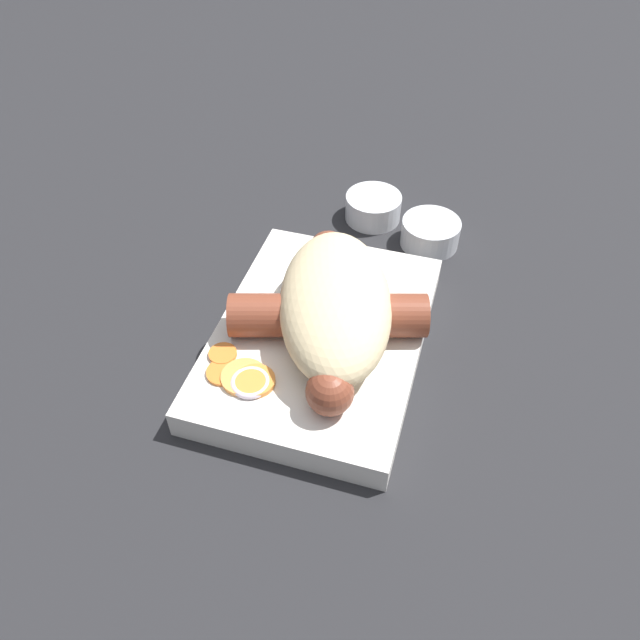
% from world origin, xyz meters
% --- Properties ---
extents(ground_plane, '(3.00, 3.00, 0.00)m').
position_xyz_m(ground_plane, '(0.00, 0.00, 0.00)').
color(ground_plane, '#232326').
extents(food_tray, '(0.22, 0.16, 0.02)m').
position_xyz_m(food_tray, '(0.00, 0.00, 0.01)').
color(food_tray, silver).
rests_on(food_tray, ground_plane).
extents(bread_roll, '(0.18, 0.13, 0.05)m').
position_xyz_m(bread_roll, '(0.01, -0.01, 0.05)').
color(bread_roll, beige).
rests_on(bread_roll, food_tray).
extents(sausage, '(0.18, 0.16, 0.03)m').
position_xyz_m(sausage, '(0.00, -0.01, 0.04)').
color(sausage, brown).
rests_on(sausage, food_tray).
extents(pickled_veggies, '(0.05, 0.07, 0.00)m').
position_xyz_m(pickled_veggies, '(-0.06, 0.04, 0.03)').
color(pickled_veggies, '#F99E4C').
rests_on(pickled_veggies, food_tray).
extents(condiment_cup_near, '(0.06, 0.06, 0.03)m').
position_xyz_m(condiment_cup_near, '(0.16, -0.06, 0.01)').
color(condiment_cup_near, silver).
rests_on(condiment_cup_near, ground_plane).
extents(condiment_cup_far, '(0.06, 0.06, 0.03)m').
position_xyz_m(condiment_cup_far, '(0.19, 0.00, 0.01)').
color(condiment_cup_far, silver).
rests_on(condiment_cup_far, ground_plane).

